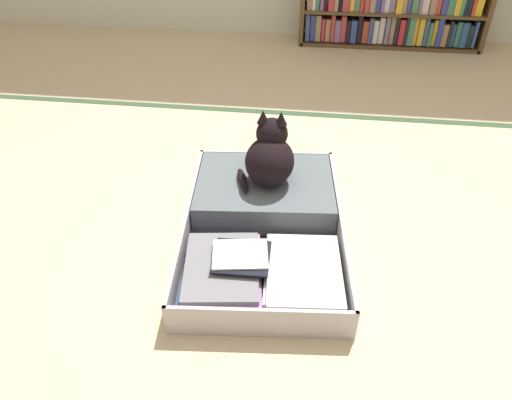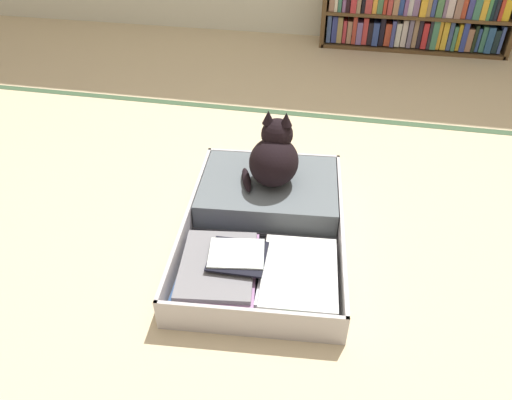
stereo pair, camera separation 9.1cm
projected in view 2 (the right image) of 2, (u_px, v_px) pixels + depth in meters
The scene contains 4 objects.
ground_plane at pixel (286, 255), 1.69m from camera, with size 10.00×10.00×0.00m, color #C9B58C.
tatami_border at pixel (316, 115), 2.54m from camera, with size 4.80×0.05×0.00m.
open_suitcase at pixel (265, 220), 1.76m from camera, with size 0.64×0.91×0.12m.
black_cat at pixel (274, 157), 1.79m from camera, with size 0.24×0.22×0.28m.
Camera 2 is at (0.14, -1.22, 1.17)m, focal length 33.38 mm.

